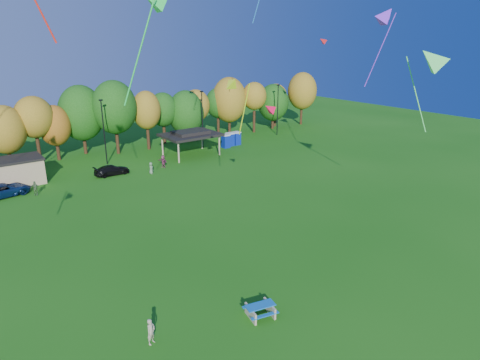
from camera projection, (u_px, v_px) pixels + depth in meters
ground at (291, 302)px, 29.04m from camera, size 160.00×160.00×0.00m
tree_line at (69, 119)px, 61.18m from camera, size 93.57×10.55×11.15m
lamp_posts at (104, 130)px, 59.02m from camera, size 64.50×0.25×9.09m
utility_building at (15, 171)px, 51.74m from camera, size 6.30×4.30×3.25m
pavilion at (191, 134)px, 64.08m from camera, size 8.20×6.20×3.77m
porta_potties at (231, 139)px, 70.22m from camera, size 3.75×1.75×2.18m
picnic_table at (260, 310)px, 27.42m from camera, size 2.20×1.94×0.82m
kite_flyer at (151, 332)px, 24.86m from camera, size 0.71×0.61×1.63m
car_c at (4, 190)px, 48.02m from camera, size 5.81×3.46×1.51m
car_d at (112, 170)px, 55.56m from camera, size 4.51×1.87×1.30m
far_person_0 at (163, 161)px, 58.64m from camera, size 0.88×1.71×1.76m
far_person_2 at (35, 188)px, 48.40m from camera, size 1.04×0.84×1.65m
far_person_4 at (151, 168)px, 55.91m from camera, size 0.56×0.81×1.57m
kite_2 at (233, 83)px, 38.00m from camera, size 1.39×3.26×5.44m
kite_3 at (431, 60)px, 35.09m from camera, size 3.88×4.53×7.95m
kite_4 at (269, 109)px, 34.99m from camera, size 1.47×1.27×1.28m
kite_10 at (322, 41)px, 58.25m from camera, size 1.65×1.56×1.33m
kite_13 at (386, 16)px, 46.30m from camera, size 5.03×3.38×8.70m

